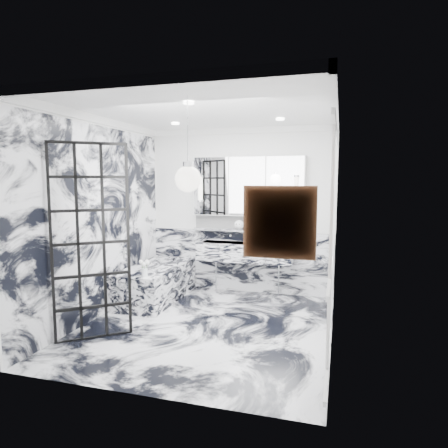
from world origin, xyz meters
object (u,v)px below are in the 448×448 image
(crittall_door, at_px, (91,243))
(bathtub, at_px, (156,283))
(mirror_cabinet, at_px, (248,186))
(trough_sink, at_px, (245,252))

(crittall_door, height_order, bathtub, crittall_door)
(mirror_cabinet, bearing_deg, trough_sink, -90.00)
(mirror_cabinet, height_order, bathtub, mirror_cabinet)
(crittall_door, height_order, trough_sink, crittall_door)
(trough_sink, relative_size, mirror_cabinet, 0.84)
(crittall_door, distance_m, trough_sink, 2.73)
(mirror_cabinet, relative_size, bathtub, 1.15)
(bathtub, bearing_deg, mirror_cabinet, 32.06)
(crittall_door, relative_size, bathtub, 1.43)
(mirror_cabinet, xyz_separation_m, bathtub, (-1.32, -0.83, -1.54))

